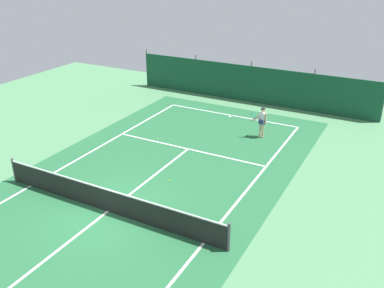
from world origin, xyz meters
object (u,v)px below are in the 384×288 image
(tennis_ball_near_player, at_px, (157,139))
(tennis_ball_midcourt, at_px, (169,181))
(tennis_net, at_px, (107,200))
(tennis_player, at_px, (262,120))

(tennis_ball_near_player, distance_m, tennis_ball_midcourt, 4.60)
(tennis_net, height_order, tennis_player, tennis_player)
(tennis_net, distance_m, tennis_player, 10.00)
(tennis_net, distance_m, tennis_ball_near_player, 7.02)
(tennis_net, relative_size, tennis_ball_near_player, 153.33)
(tennis_net, bearing_deg, tennis_ball_near_player, 106.81)
(tennis_ball_midcourt, bearing_deg, tennis_net, -105.34)
(tennis_player, height_order, tennis_ball_near_player, tennis_player)
(tennis_ball_near_player, xyz_separation_m, tennis_ball_midcourt, (2.88, -3.59, 0.00))
(tennis_net, relative_size, tennis_ball_midcourt, 153.33)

